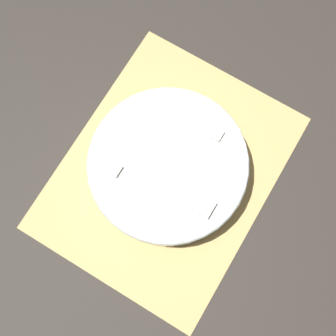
% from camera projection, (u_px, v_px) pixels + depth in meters
% --- Properties ---
extents(ground_plane, '(6.00, 6.00, 0.00)m').
position_uv_depth(ground_plane, '(168.00, 172.00, 0.88)').
color(ground_plane, '#2D2823').
extents(bamboo_mat_center, '(0.46, 0.37, 0.01)m').
position_uv_depth(bamboo_mat_center, '(168.00, 172.00, 0.87)').
color(bamboo_mat_center, tan).
rests_on(bamboo_mat_center, ground_plane).
extents(fruit_salad_bowl, '(0.28, 0.28, 0.08)m').
position_uv_depth(fruit_salad_bowl, '(168.00, 166.00, 0.83)').
color(fruit_salad_bowl, silver).
rests_on(fruit_salad_bowl, bamboo_mat_center).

